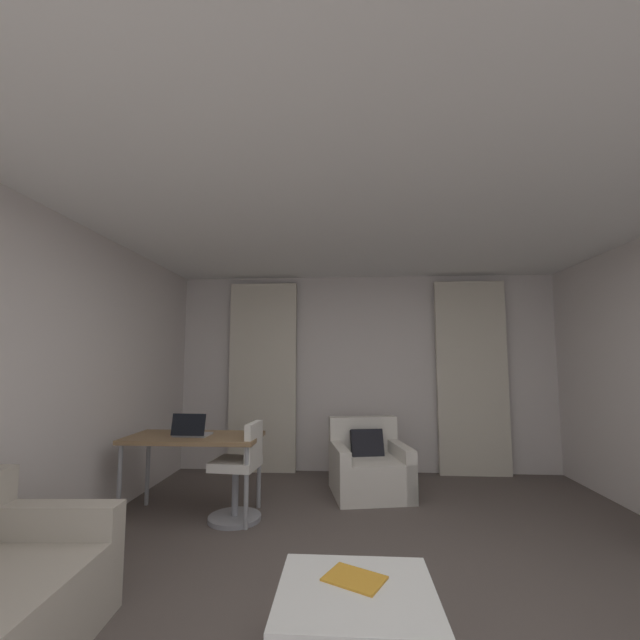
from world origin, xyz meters
name	(u,v)px	position (x,y,z in m)	size (l,w,h in m)	color
ground_plane	(392,610)	(0.00, 0.00, 0.00)	(12.00, 12.00, 0.00)	#564C47
wall_window	(365,372)	(0.00, 3.03, 1.30)	(5.12, 0.06, 2.60)	silver
ceiling	(385,177)	(0.00, 0.00, 2.63)	(5.12, 6.12, 0.06)	white
curtain_left_panel	(263,376)	(-1.38, 2.90, 1.25)	(0.90, 0.06, 2.50)	beige
curtain_right_panel	(472,376)	(1.38, 2.90, 1.25)	(0.90, 0.06, 2.50)	beige
armchair	(369,469)	(-0.01, 2.10, 0.27)	(0.93, 0.93, 0.79)	silver
desk	(194,443)	(-1.71, 1.34, 0.67)	(1.25, 0.62, 0.74)	olive
desk_chair	(240,476)	(-1.24, 1.27, 0.39)	(0.48, 0.48, 0.88)	gray
laptop	(191,431)	(-1.72, 1.30, 0.79)	(0.33, 0.26, 0.22)	#ADADB2
coffee_table	(357,632)	(-0.22, -0.51, 0.19)	(0.75, 0.67, 0.37)	white
magazine_open	(354,578)	(-0.22, -0.42, 0.38)	(0.34, 0.31, 0.01)	orange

